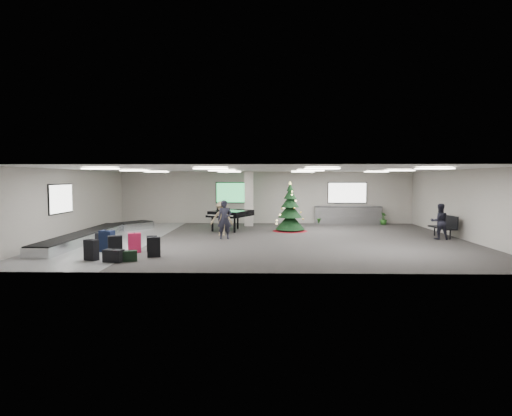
{
  "coord_description": "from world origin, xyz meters",
  "views": [
    {
      "loc": [
        -0.03,
        -19.41,
        2.79
      ],
      "look_at": [
        -0.48,
        1.0,
        1.37
      ],
      "focal_mm": 30.0,
      "sensor_mm": 36.0,
      "label": 1
    }
  ],
  "objects_px": {
    "grand_piano": "(230,214)",
    "bench": "(445,225)",
    "pink_suitcase": "(135,243)",
    "traveler_bench": "(440,222)",
    "baggage_carousel": "(96,234)",
    "service_counter": "(348,215)",
    "potted_plant_right": "(384,219)",
    "traveler_b": "(222,219)",
    "christmas_tree": "(290,214)",
    "potted_plant_left": "(319,217)",
    "traveler_a": "(225,219)"
  },
  "relations": [
    {
      "from": "grand_piano",
      "to": "bench",
      "type": "distance_m",
      "value": 10.63
    },
    {
      "from": "pink_suitcase",
      "to": "traveler_a",
      "type": "height_order",
      "value": "traveler_a"
    },
    {
      "from": "service_counter",
      "to": "traveler_a",
      "type": "distance_m",
      "value": 9.49
    },
    {
      "from": "grand_piano",
      "to": "traveler_a",
      "type": "xyz_separation_m",
      "value": [
        0.01,
        -3.09,
        -0.0
      ]
    },
    {
      "from": "service_counter",
      "to": "traveler_a",
      "type": "bearing_deg",
      "value": -136.74
    },
    {
      "from": "traveler_b",
      "to": "traveler_bench",
      "type": "xyz_separation_m",
      "value": [
        10.07,
        -1.01,
        -0.02
      ]
    },
    {
      "from": "traveler_bench",
      "to": "baggage_carousel",
      "type": "bearing_deg",
      "value": 5.44
    },
    {
      "from": "traveler_b",
      "to": "potted_plant_right",
      "type": "height_order",
      "value": "traveler_b"
    },
    {
      "from": "service_counter",
      "to": "pink_suitcase",
      "type": "bearing_deg",
      "value": -134.17
    },
    {
      "from": "pink_suitcase",
      "to": "bench",
      "type": "xyz_separation_m",
      "value": [
        13.37,
        4.37,
        0.23
      ]
    },
    {
      "from": "service_counter",
      "to": "potted_plant_right",
      "type": "distance_m",
      "value": 2.11
    },
    {
      "from": "grand_piano",
      "to": "potted_plant_left",
      "type": "relative_size",
      "value": 3.24
    },
    {
      "from": "traveler_b",
      "to": "potted_plant_left",
      "type": "distance_m",
      "value": 7.6
    },
    {
      "from": "grand_piano",
      "to": "traveler_b",
      "type": "relative_size",
      "value": 1.61
    },
    {
      "from": "pink_suitcase",
      "to": "bench",
      "type": "height_order",
      "value": "bench"
    },
    {
      "from": "traveler_a",
      "to": "traveler_bench",
      "type": "xyz_separation_m",
      "value": [
        9.83,
        0.0,
        -0.07
      ]
    },
    {
      "from": "traveler_b",
      "to": "potted_plant_left",
      "type": "relative_size",
      "value": 2.02
    },
    {
      "from": "baggage_carousel",
      "to": "bench",
      "type": "bearing_deg",
      "value": 3.02
    },
    {
      "from": "baggage_carousel",
      "to": "potted_plant_right",
      "type": "relative_size",
      "value": 13.06
    },
    {
      "from": "grand_piano",
      "to": "bench",
      "type": "relative_size",
      "value": 1.56
    },
    {
      "from": "potted_plant_left",
      "to": "potted_plant_right",
      "type": "distance_m",
      "value": 3.84
    },
    {
      "from": "pink_suitcase",
      "to": "potted_plant_right",
      "type": "distance_m",
      "value": 15.59
    },
    {
      "from": "service_counter",
      "to": "baggage_carousel",
      "type": "bearing_deg",
      "value": -152.33
    },
    {
      "from": "traveler_bench",
      "to": "potted_plant_right",
      "type": "relative_size",
      "value": 2.21
    },
    {
      "from": "christmas_tree",
      "to": "traveler_a",
      "type": "distance_m",
      "value": 4.33
    },
    {
      "from": "service_counter",
      "to": "bench",
      "type": "xyz_separation_m",
      "value": [
        3.42,
        -5.87,
        0.05
      ]
    },
    {
      "from": "pink_suitcase",
      "to": "grand_piano",
      "type": "xyz_separation_m",
      "value": [
        3.04,
        6.84,
        0.53
      ]
    },
    {
      "from": "service_counter",
      "to": "grand_piano",
      "type": "height_order",
      "value": "grand_piano"
    },
    {
      "from": "baggage_carousel",
      "to": "bench",
      "type": "relative_size",
      "value": 5.6
    },
    {
      "from": "christmas_tree",
      "to": "potted_plant_right",
      "type": "xyz_separation_m",
      "value": [
        5.81,
        3.24,
        -0.53
      ]
    },
    {
      "from": "service_counter",
      "to": "christmas_tree",
      "type": "height_order",
      "value": "christmas_tree"
    },
    {
      "from": "traveler_a",
      "to": "traveler_b",
      "type": "bearing_deg",
      "value": 94.96
    },
    {
      "from": "christmas_tree",
      "to": "bench",
      "type": "relative_size",
      "value": 1.52
    },
    {
      "from": "baggage_carousel",
      "to": "traveler_b",
      "type": "relative_size",
      "value": 5.79
    },
    {
      "from": "grand_piano",
      "to": "potted_plant_right",
      "type": "xyz_separation_m",
      "value": [
        8.99,
        3.08,
        -0.52
      ]
    },
    {
      "from": "pink_suitcase",
      "to": "potted_plant_right",
      "type": "bearing_deg",
      "value": 21.37
    },
    {
      "from": "traveler_bench",
      "to": "potted_plant_right",
      "type": "distance_m",
      "value": 6.25
    },
    {
      "from": "traveler_bench",
      "to": "potted_plant_left",
      "type": "relative_size",
      "value": 1.97
    },
    {
      "from": "bench",
      "to": "traveler_bench",
      "type": "height_order",
      "value": "traveler_bench"
    },
    {
      "from": "potted_plant_right",
      "to": "christmas_tree",
      "type": "bearing_deg",
      "value": -150.81
    },
    {
      "from": "bench",
      "to": "service_counter",
      "type": "bearing_deg",
      "value": 112.38
    },
    {
      "from": "christmas_tree",
      "to": "traveler_b",
      "type": "bearing_deg",
      "value": -150.75
    },
    {
      "from": "grand_piano",
      "to": "potted_plant_right",
      "type": "bearing_deg",
      "value": 43.78
    },
    {
      "from": "traveler_a",
      "to": "traveler_bench",
      "type": "height_order",
      "value": "traveler_a"
    },
    {
      "from": "pink_suitcase",
      "to": "grand_piano",
      "type": "bearing_deg",
      "value": 47.91
    },
    {
      "from": "baggage_carousel",
      "to": "christmas_tree",
      "type": "height_order",
      "value": "christmas_tree"
    },
    {
      "from": "service_counter",
      "to": "traveler_bench",
      "type": "relative_size",
      "value": 2.47
    },
    {
      "from": "baggage_carousel",
      "to": "grand_piano",
      "type": "bearing_deg",
      "value": 29.3
    },
    {
      "from": "service_counter",
      "to": "traveler_b",
      "type": "relative_size",
      "value": 2.42
    },
    {
      "from": "christmas_tree",
      "to": "traveler_b",
      "type": "xyz_separation_m",
      "value": [
        -3.42,
        -1.92,
        -0.07
      ]
    }
  ]
}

